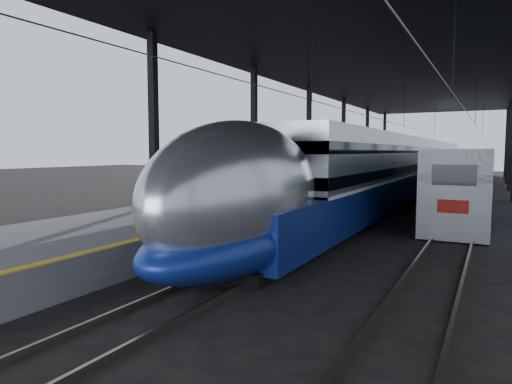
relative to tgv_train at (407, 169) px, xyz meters
The scene contains 7 objects.
ground 27.19m from the tgv_train, 94.23° to the right, with size 160.00×160.00×0.00m, color black.
platform 9.08m from the tgv_train, 128.02° to the right, with size 6.00×80.00×1.00m, color #4C4C4F.
yellow_strip 7.62m from the tgv_train, 111.00° to the right, with size 0.30×80.00×0.01m, color gold.
rails 7.74m from the tgv_train, 70.44° to the right, with size 6.52×80.00×0.16m.
canopy 9.91m from the tgv_train, 90.81° to the right, with size 18.00×75.00×9.47m.
tgv_train is the anchor object (origin of this frame).
second_train 8.87m from the tgv_train, 55.66° to the left, with size 2.64×56.05×3.64m.
Camera 1 is at (8.35, -11.75, 3.54)m, focal length 32.00 mm.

